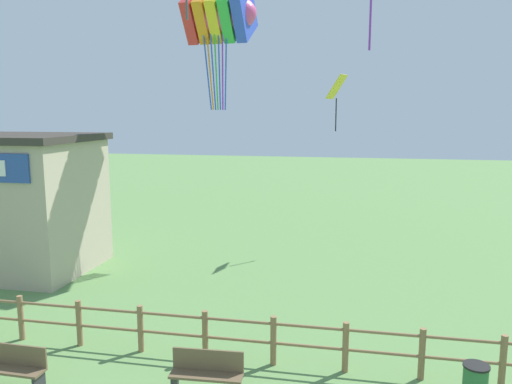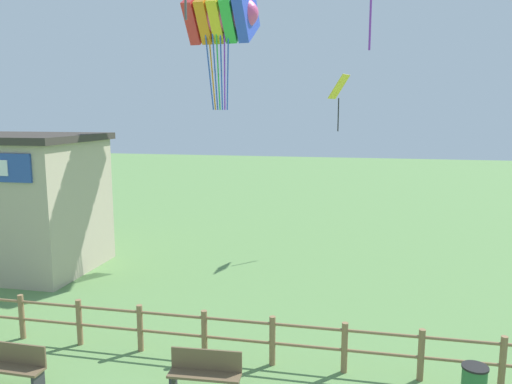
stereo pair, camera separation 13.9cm
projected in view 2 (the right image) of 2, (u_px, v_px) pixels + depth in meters
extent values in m
cylinder|color=olive|center=(22.00, 317.00, 12.57)|extent=(0.14, 0.14, 1.15)
cylinder|color=olive|center=(79.00, 322.00, 12.24)|extent=(0.14, 0.14, 1.15)
cylinder|color=olive|center=(140.00, 328.00, 11.91)|extent=(0.14, 0.14, 1.15)
cylinder|color=olive|center=(204.00, 334.00, 11.58)|extent=(0.14, 0.14, 1.15)
cylinder|color=olive|center=(272.00, 341.00, 11.25)|extent=(0.14, 0.14, 1.15)
cylinder|color=olive|center=(344.00, 348.00, 10.92)|extent=(0.14, 0.14, 1.15)
cylinder|color=olive|center=(421.00, 355.00, 10.59)|extent=(0.14, 0.14, 1.15)
cylinder|color=olive|center=(503.00, 363.00, 10.26)|extent=(0.14, 0.14, 1.15)
cylinder|color=olive|center=(238.00, 321.00, 11.35)|extent=(20.88, 0.07, 0.07)
cylinder|color=olive|center=(238.00, 340.00, 11.42)|extent=(20.88, 0.07, 0.07)
cube|color=#B7A88E|center=(6.00, 205.00, 18.12)|extent=(6.27, 4.08, 4.67)
cube|color=#38332D|center=(1.00, 137.00, 17.73)|extent=(6.57, 4.38, 0.24)
cube|color=brown|center=(204.00, 375.00, 10.06)|extent=(1.50, 0.48, 0.05)
cube|color=brown|center=(206.00, 360.00, 10.19)|extent=(1.48, 0.12, 0.45)
cube|color=#2D2D33|center=(173.00, 383.00, 10.19)|extent=(0.08, 0.36, 0.40)
cube|color=brown|center=(10.00, 368.00, 10.33)|extent=(1.49, 0.42, 0.05)
cube|color=brown|center=(15.00, 353.00, 10.47)|extent=(1.48, 0.07, 0.45)
cube|color=#2D2D33|center=(38.00, 382.00, 10.22)|extent=(0.07, 0.36, 0.40)
cylinder|color=black|center=(475.00, 367.00, 9.43)|extent=(0.50, 0.50, 0.04)
ellipsoid|color=#E54C8C|center=(222.00, 15.00, 19.06)|extent=(3.13, 2.49, 2.21)
cube|color=red|center=(198.00, 16.00, 19.36)|extent=(0.63, 2.28, 2.25)
cube|color=orange|center=(210.00, 16.00, 19.21)|extent=(0.63, 2.28, 2.25)
cube|color=yellow|center=(222.00, 15.00, 19.06)|extent=(0.63, 2.28, 2.25)
cube|color=green|center=(234.00, 14.00, 18.91)|extent=(0.63, 2.28, 2.25)
cube|color=blue|center=(246.00, 13.00, 18.76)|extent=(0.63, 2.28, 2.25)
cylinder|color=blue|center=(210.00, 73.00, 19.27)|extent=(0.24, 0.44, 2.85)
cylinder|color=orange|center=(212.00, 72.00, 19.23)|extent=(0.18, 0.45, 2.85)
cylinder|color=blue|center=(215.00, 72.00, 19.20)|extent=(0.12, 0.46, 2.85)
cylinder|color=green|center=(218.00, 72.00, 19.17)|extent=(0.05, 0.45, 2.85)
cylinder|color=blue|center=(221.00, 72.00, 19.14)|extent=(0.12, 0.46, 2.85)
cylinder|color=purple|center=(225.00, 72.00, 19.12)|extent=(0.18, 0.45, 2.85)
cylinder|color=blue|center=(228.00, 72.00, 19.10)|extent=(0.24, 0.44, 2.85)
cube|color=yellow|center=(339.00, 87.00, 20.52)|extent=(0.88, 1.00, 0.97)
cylinder|color=black|center=(338.00, 115.00, 20.70)|extent=(0.05, 0.05, 1.36)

